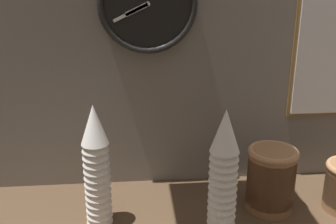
{
  "coord_description": "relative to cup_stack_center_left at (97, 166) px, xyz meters",
  "views": [
    {
      "loc": [
        -0.14,
        -1.01,
        0.7
      ],
      "look_at": [
        -0.04,
        0.04,
        0.32
      ],
      "focal_mm": 45.0,
      "sensor_mm": 36.0,
      "label": 1
    }
  ],
  "objects": [
    {
      "name": "wall_clock",
      "position": [
        0.15,
        0.21,
        0.41
      ],
      "size": [
        0.29,
        0.03,
        0.29
      ],
      "color": "black"
    },
    {
      "name": "cup_stack_center_left",
      "position": [
        0.0,
        0.0,
        0.0
      ],
      "size": [
        0.07,
        0.07,
        0.35
      ],
      "color": "white",
      "rests_on": "ground_plane"
    },
    {
      "name": "wall_tiled_back",
      "position": [
        0.24,
        0.24,
        0.35
      ],
      "size": [
        1.6,
        0.03,
        1.05
      ],
      "color": "slate",
      "rests_on": "ground_plane"
    },
    {
      "name": "cup_stack_center_right",
      "position": [
        0.32,
        -0.12,
        0.01
      ],
      "size": [
        0.07,
        0.07,
        0.37
      ],
      "color": "white",
      "rests_on": "ground_plane"
    },
    {
      "name": "bowl_stack_right",
      "position": [
        0.5,
        0.02,
        -0.08
      ],
      "size": [
        0.15,
        0.15,
        0.19
      ],
      "color": "#996B47",
      "rests_on": "ground_plane"
    }
  ]
}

